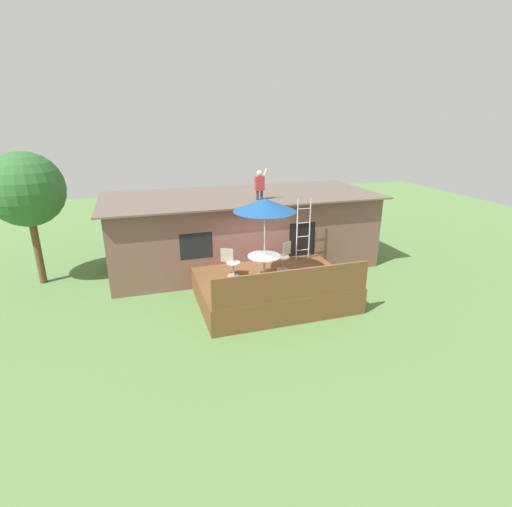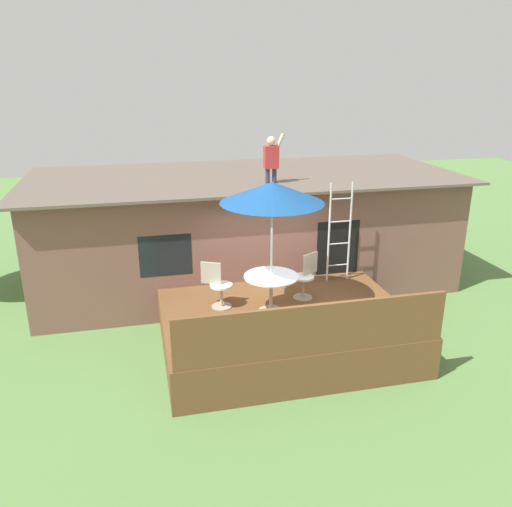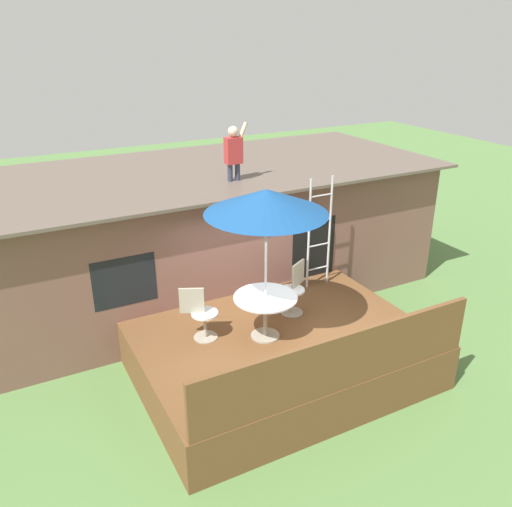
{
  "view_description": "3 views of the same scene",
  "coord_description": "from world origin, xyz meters",
  "views": [
    {
      "loc": [
        -3.95,
        -10.81,
        5.62
      ],
      "look_at": [
        -0.33,
        0.68,
        1.4
      ],
      "focal_mm": 27.37,
      "sensor_mm": 36.0,
      "label": 1
    },
    {
      "loc": [
        -2.64,
        -8.73,
        5.18
      ],
      "look_at": [
        -0.45,
        0.51,
        1.83
      ],
      "focal_mm": 36.18,
      "sensor_mm": 36.0,
      "label": 2
    },
    {
      "loc": [
        -3.92,
        -6.58,
        5.53
      ],
      "look_at": [
        -0.07,
        0.71,
        2.0
      ],
      "focal_mm": 36.97,
      "sensor_mm": 36.0,
      "label": 3
    }
  ],
  "objects": [
    {
      "name": "ground_plane",
      "position": [
        0.0,
        0.0,
        0.0
      ],
      "size": [
        40.0,
        40.0,
        0.0
      ],
      "primitive_type": "plane",
      "color": "#567F42"
    },
    {
      "name": "house",
      "position": [
        0.0,
        3.6,
        1.4
      ],
      "size": [
        10.5,
        4.5,
        2.8
      ],
      "color": "brown",
      "rests_on": "ground"
    },
    {
      "name": "deck",
      "position": [
        0.0,
        0.0,
        0.4
      ],
      "size": [
        4.71,
        3.52,
        0.8
      ],
      "primitive_type": "cube",
      "color": "brown",
      "rests_on": "ground"
    },
    {
      "name": "deck_railing",
      "position": [
        0.0,
        -1.71,
        1.25
      ],
      "size": [
        4.61,
        0.08,
        0.9
      ],
      "primitive_type": "cube",
      "color": "brown",
      "rests_on": "deck"
    },
    {
      "name": "patio_table",
      "position": [
        -0.27,
        0.01,
        1.39
      ],
      "size": [
        1.04,
        1.04,
        0.74
      ],
      "color": "#A59E8C",
      "rests_on": "deck"
    },
    {
      "name": "patio_umbrella",
      "position": [
        -0.27,
        0.01,
        3.15
      ],
      "size": [
        1.9,
        1.9,
        2.54
      ],
      "color": "silver",
      "rests_on": "deck"
    },
    {
      "name": "step_ladder",
      "position": [
        1.58,
        1.23,
        1.9
      ],
      "size": [
        0.52,
        0.04,
        2.2
      ],
      "color": "silver",
      "rests_on": "deck"
    },
    {
      "name": "person_figure",
      "position": [
        0.37,
        2.45,
        3.41
      ],
      "size": [
        0.47,
        0.2,
        1.11
      ],
      "color": "#33384C",
      "rests_on": "house"
    },
    {
      "name": "patio_chair_left",
      "position": [
        -1.23,
        0.47,
        1.26
      ],
      "size": [
        0.59,
        0.44,
        0.92
      ],
      "rotation": [
        0.0,
        0.0,
        -0.44
      ],
      "color": "#A59E8C",
      "rests_on": "deck"
    },
    {
      "name": "patio_chair_right",
      "position": [
        0.59,
        0.51,
        1.26
      ],
      "size": [
        0.58,
        0.44,
        0.92
      ],
      "rotation": [
        0.0,
        0.0,
        -2.62
      ],
      "color": "#A59E8C",
      "rests_on": "deck"
    }
  ]
}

